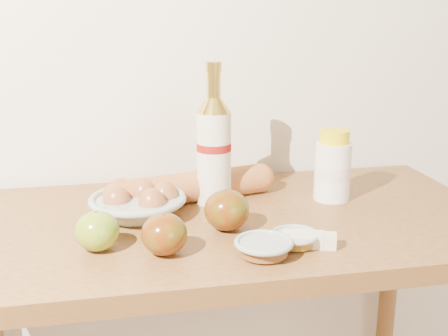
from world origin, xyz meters
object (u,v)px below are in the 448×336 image
Objects in this scene: bourbon_bottle at (214,147)px; egg_bowl at (138,203)px; table at (221,270)px; baguette at (193,187)px; cream_bottle at (333,167)px.

bourbon_bottle is 1.17× the size of egg_bowl.
egg_bowl reaches higher than table.
egg_bowl is (-0.17, 0.04, 0.15)m from table.
bourbon_bottle reaches higher than table.
bourbon_bottle is at bearing -32.14° from baguette.
cream_bottle is at bearing -20.63° from baguette.
egg_bowl reaches higher than baguette.
egg_bowl is 0.15m from baguette.
cream_bottle is 0.33m from baguette.
cream_bottle is 0.60× the size of egg_bowl.
bourbon_bottle is at bearing 17.63° from egg_bowl.
table is at bearing 174.57° from cream_bottle.
table is at bearing -14.34° from egg_bowl.
table is 0.35m from cream_bottle.
bourbon_bottle is 0.21m from egg_bowl.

